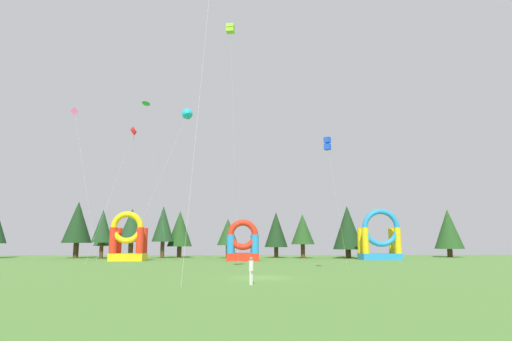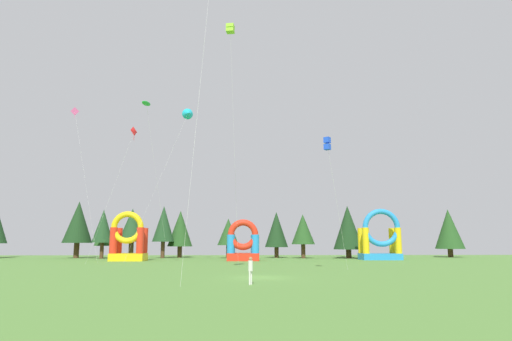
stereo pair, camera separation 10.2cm
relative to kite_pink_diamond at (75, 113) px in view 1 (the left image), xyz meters
name	(u,v)px [view 1 (the left image)]	position (x,y,z in m)	size (l,w,h in m)	color
ground_plane	(262,278)	(27.52, -32.06, -22.46)	(120.00, 120.00, 0.00)	#548438
kite_pink_diamond	(75,113)	(0.00, 0.00, 0.00)	(6.92, 5.55, 23.25)	#EA599E
kite_lime_box	(230,29)	(24.64, -22.94, 2.67)	(1.45, 6.42, 25.65)	#8CD826
kite_red_diamond	(134,133)	(11.63, -9.66, -5.39)	(5.22, 2.09, 17.73)	red
kite_green_parafoil	(146,104)	(14.48, -15.88, -3.42)	(2.55, 8.76, 19.44)	green
kite_blue_box	(327,144)	(34.00, -26.59, -10.60)	(2.62, 3.22, 12.50)	blue
kite_cyan_delta	(188,113)	(18.07, -4.81, -1.25)	(8.75, 2.86, 22.13)	#19B7CC
person_far_side	(251,268)	(26.55, -37.80, -21.41)	(0.42, 0.42, 1.76)	silver
inflatable_blue_arch	(243,246)	(26.18, -0.86, -20.30)	(4.71, 4.13, 6.03)	red
inflatable_orange_dome	(380,240)	(47.47, 1.35, -19.49)	(6.03, 3.66, 7.82)	#268CD8
inflatable_yellow_castle	(128,242)	(9.42, -1.30, -19.76)	(4.89, 3.77, 7.15)	yellow
tree_row_1	(78,222)	(-2.57, 11.23, -16.32)	(4.98, 4.98, 9.80)	#4C331E
tree_row_2	(102,234)	(1.84, 11.07, -18.27)	(2.80, 2.80, 6.40)	#4C331E
tree_row_3	(103,226)	(2.75, 8.06, -17.14)	(3.46, 3.46, 8.12)	#4C331E
tree_row_4	(132,226)	(7.17, 9.68, -16.93)	(4.53, 4.53, 8.44)	#4C331E
tree_row_5	(163,224)	(12.30, 10.99, -16.63)	(3.77, 3.77, 9.00)	#4C331E
tree_row_6	(180,229)	(14.94, 13.07, -17.36)	(4.44, 4.44, 8.30)	#4C331E
tree_row_7	(228,232)	(23.65, 10.12, -18.04)	(3.71, 3.71, 6.74)	#4C331E
tree_row_8	(276,230)	(32.15, 11.74, -17.55)	(4.09, 4.09, 8.05)	#4C331E
tree_row_9	(303,229)	(36.51, 8.99, -17.60)	(4.00, 4.00, 7.48)	#4C331E
tree_row_10	(347,228)	(44.24, 8.72, -17.27)	(5.09, 5.09, 8.94)	#4C331E
tree_row_11	(347,232)	(45.15, 13.10, -17.95)	(3.54, 3.54, 6.91)	#4C331E
tree_row_12	(448,229)	(64.15, 13.52, -17.37)	(5.19, 5.19, 8.73)	#4C331E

